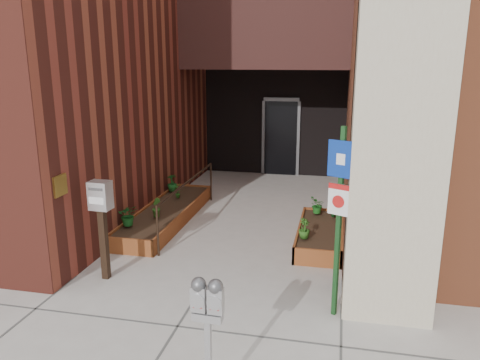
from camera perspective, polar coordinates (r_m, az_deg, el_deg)
The scene contains 14 objects.
ground at distance 6.98m, azimuth -4.80°, elevation -13.14°, with size 80.00×80.00×0.00m, color #9E9991.
planter_left at distance 9.76m, azimuth -8.93°, elevation -4.21°, with size 0.90×3.60×0.30m.
planter_right at distance 8.68m, azimuth 9.76°, elevation -6.65°, with size 0.80×2.20×0.30m.
handrail at distance 9.37m, azimuth -6.33°, elevation -0.98°, with size 0.04×3.34×0.90m.
parking_meter at distance 4.40m, azimuth -3.99°, elevation -15.44°, with size 0.30×0.14×1.35m.
sign_post at distance 5.87m, azimuth 12.01°, elevation -2.82°, with size 0.32×0.16×2.47m.
payment_dropbox at distance 7.17m, azimuth -16.55°, elevation -3.44°, with size 0.31×0.25×1.53m.
shrub_left_a at distance 8.74m, azimuth -13.45°, elevation -4.18°, with size 0.35×0.35×0.39m, color #18561D.
shrub_left_b at distance 9.12m, azimuth -10.21°, elevation -3.32°, with size 0.20×0.20×0.36m, color #2B5F1B.
shrub_left_c at distance 10.81m, azimuth -8.27°, elevation -0.31°, with size 0.22×0.22×0.40m, color #19591D.
shrub_left_d at distance 10.27m, azimuth -7.62°, elevation -1.29°, with size 0.17×0.17×0.32m, color #26601B.
shrub_right_a at distance 7.99m, azimuth 7.85°, elevation -5.87°, with size 0.19×0.19×0.34m, color #275618.
shrub_right_b at distance 9.13m, azimuth 11.38°, elevation -3.30°, with size 0.20×0.20×0.37m, color #164F1B.
shrub_right_c at distance 9.27m, azimuth 9.40°, elevation -3.07°, with size 0.30×0.30×0.33m, color #1C621C.
Camera 1 is at (1.87, -5.90, 3.23)m, focal length 35.00 mm.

